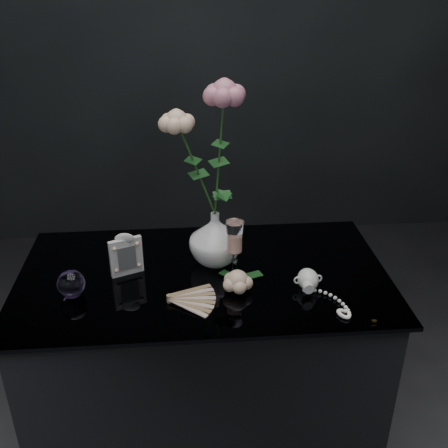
{
  "coord_description": "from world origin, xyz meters",
  "views": [
    {
      "loc": [
        -0.05,
        -1.22,
        1.57
      ],
      "look_at": [
        0.06,
        0.04,
        0.92
      ],
      "focal_mm": 42.0,
      "sensor_mm": 36.0,
      "label": 1
    }
  ],
  "objects_px": {
    "wine_glass": "(235,249)",
    "loose_rose": "(237,281)",
    "picture_frame": "(126,254)",
    "pearl_jar": "(308,278)",
    "vase": "(215,238)",
    "paperweight": "(71,284)"
  },
  "relations": [
    {
      "from": "vase",
      "to": "loose_rose",
      "type": "distance_m",
      "value": 0.17
    },
    {
      "from": "pearl_jar",
      "to": "vase",
      "type": "bearing_deg",
      "value": 143.38
    },
    {
      "from": "paperweight",
      "to": "loose_rose",
      "type": "relative_size",
      "value": 0.41
    },
    {
      "from": "vase",
      "to": "picture_frame",
      "type": "bearing_deg",
      "value": -169.83
    },
    {
      "from": "loose_rose",
      "to": "wine_glass",
      "type": "bearing_deg",
      "value": 100.58
    },
    {
      "from": "wine_glass",
      "to": "loose_rose",
      "type": "distance_m",
      "value": 0.09
    },
    {
      "from": "picture_frame",
      "to": "pearl_jar",
      "type": "bearing_deg",
      "value": -34.91
    },
    {
      "from": "paperweight",
      "to": "pearl_jar",
      "type": "height_order",
      "value": "paperweight"
    },
    {
      "from": "vase",
      "to": "pearl_jar",
      "type": "relative_size",
      "value": 0.77
    },
    {
      "from": "paperweight",
      "to": "loose_rose",
      "type": "xyz_separation_m",
      "value": [
        0.44,
        -0.01,
        -0.01
      ]
    },
    {
      "from": "vase",
      "to": "wine_glass",
      "type": "relative_size",
      "value": 0.94
    },
    {
      "from": "wine_glass",
      "to": "picture_frame",
      "type": "bearing_deg",
      "value": 173.8
    },
    {
      "from": "wine_glass",
      "to": "pearl_jar",
      "type": "bearing_deg",
      "value": -22.4
    },
    {
      "from": "vase",
      "to": "paperweight",
      "type": "height_order",
      "value": "vase"
    },
    {
      "from": "loose_rose",
      "to": "pearl_jar",
      "type": "relative_size",
      "value": 0.88
    },
    {
      "from": "vase",
      "to": "picture_frame",
      "type": "xyz_separation_m",
      "value": [
        -0.25,
        -0.05,
        -0.01
      ]
    },
    {
      "from": "wine_glass",
      "to": "loose_rose",
      "type": "height_order",
      "value": "wine_glass"
    },
    {
      "from": "picture_frame",
      "to": "pearl_jar",
      "type": "relative_size",
      "value": 0.63
    },
    {
      "from": "wine_glass",
      "to": "picture_frame",
      "type": "relative_size",
      "value": 1.29
    },
    {
      "from": "pearl_jar",
      "to": "wine_glass",
      "type": "bearing_deg",
      "value": 154.15
    },
    {
      "from": "picture_frame",
      "to": "loose_rose",
      "type": "bearing_deg",
      "value": -42.11
    },
    {
      "from": "wine_glass",
      "to": "paperweight",
      "type": "distance_m",
      "value": 0.45
    }
  ]
}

